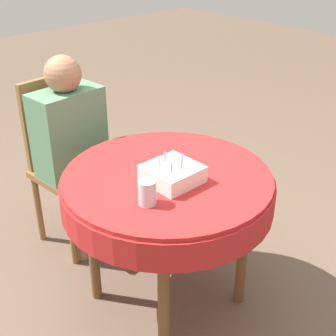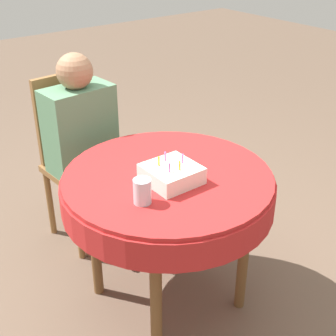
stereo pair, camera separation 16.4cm
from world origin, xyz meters
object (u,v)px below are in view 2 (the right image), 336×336
Objects in this scene: person at (83,135)px; birthday_cake at (172,174)px; chair at (76,155)px; drinking_glass at (142,191)px.

person reaches higher than birthday_cake.
chair is 0.96m from drinking_glass.
person reaches higher than drinking_glass.
birthday_cake is (0.03, -0.85, 0.24)m from chair.
birthday_cake is 2.05× the size of drinking_glass.
drinking_glass is at bearing -104.61° from chair.
person is 0.76m from birthday_cake.
chair is 0.89m from birthday_cake.
person is at bearing -90.00° from chair.
birthday_cake reaches higher than drinking_glass.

